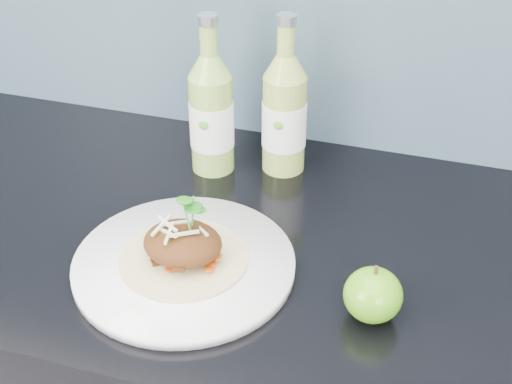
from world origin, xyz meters
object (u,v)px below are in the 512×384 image
at_px(green_apple, 373,295).
at_px(cider_bottle_right, 284,114).
at_px(dinner_plate, 184,264).
at_px(cider_bottle_left, 211,114).

xyz_separation_m(green_apple, cider_bottle_right, (-0.19, 0.30, 0.06)).
bearing_deg(dinner_plate, cider_bottle_right, 78.81).
relative_size(cider_bottle_left, cider_bottle_right, 1.00).
bearing_deg(cider_bottle_right, cider_bottle_left, -168.01).
bearing_deg(cider_bottle_left, green_apple, -23.94).
distance_m(cider_bottle_left, cider_bottle_right, 0.11).
bearing_deg(cider_bottle_left, dinner_plate, -61.02).
height_order(green_apple, cider_bottle_left, cider_bottle_left).
xyz_separation_m(dinner_plate, cider_bottle_right, (0.06, 0.28, 0.09)).
distance_m(dinner_plate, cider_bottle_left, 0.27).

